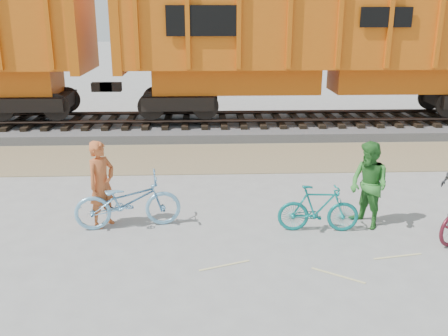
{
  "coord_description": "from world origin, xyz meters",
  "views": [
    {
      "loc": [
        -1.31,
        -8.2,
        4.07
      ],
      "look_at": [
        -0.92,
        1.5,
        0.97
      ],
      "focal_mm": 40.0,
      "sensor_mm": 36.0,
      "label": 1
    }
  ],
  "objects": [
    {
      "name": "bicycle_blue",
      "position": [
        -2.81,
        0.84,
        0.53
      ],
      "size": [
        2.12,
        1.02,
        1.07
      ],
      "primitive_type": "imported",
      "rotation": [
        0.0,
        0.0,
        1.73
      ],
      "color": "#76B4DB",
      "rests_on": "ground"
    },
    {
      "name": "ballast_bed",
      "position": [
        0.0,
        9.0,
        0.15
      ],
      "size": [
        120.0,
        4.0,
        0.3
      ],
      "primitive_type": "cube",
      "color": "slate",
      "rests_on": "ground"
    },
    {
      "name": "bicycle_teal",
      "position": [
        0.83,
        0.5,
        0.46
      ],
      "size": [
        1.56,
        0.54,
        0.92
      ],
      "primitive_type": "imported",
      "rotation": [
        0.0,
        0.0,
        1.5
      ],
      "color": "#0E7370",
      "rests_on": "ground"
    },
    {
      "name": "person_solo",
      "position": [
        -3.31,
        0.94,
        0.86
      ],
      "size": [
        0.7,
        0.75,
        1.71
      ],
      "primitive_type": "imported",
      "rotation": [
        0.0,
        0.0,
        0.94
      ],
      "color": "#BD592B",
      "rests_on": "ground"
    },
    {
      "name": "person_man",
      "position": [
        1.83,
        0.7,
        0.85
      ],
      "size": [
        0.95,
        1.02,
        1.69
      ],
      "primitive_type": "imported",
      "rotation": [
        0.0,
        0.0,
        -1.1
      ],
      "color": "#317B2D",
      "rests_on": "ground"
    },
    {
      "name": "hopper_car_center",
      "position": [
        2.87,
        9.0,
        3.01
      ],
      "size": [
        14.0,
        3.13,
        4.65
      ],
      "color": "black",
      "rests_on": "track"
    },
    {
      "name": "track",
      "position": [
        0.0,
        9.0,
        0.47
      ],
      "size": [
        120.0,
        2.6,
        0.24
      ],
      "color": "black",
      "rests_on": "ballast_bed"
    },
    {
      "name": "ground",
      "position": [
        0.0,
        0.0,
        0.0
      ],
      "size": [
        120.0,
        120.0,
        0.0
      ],
      "primitive_type": "plane",
      "color": "#9E9E99",
      "rests_on": "ground"
    },
    {
      "name": "gravel_strip",
      "position": [
        0.0,
        5.5,
        0.01
      ],
      "size": [
        120.0,
        3.0,
        0.02
      ],
      "primitive_type": "cube",
      "color": "#9C8A61",
      "rests_on": "ground"
    }
  ]
}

